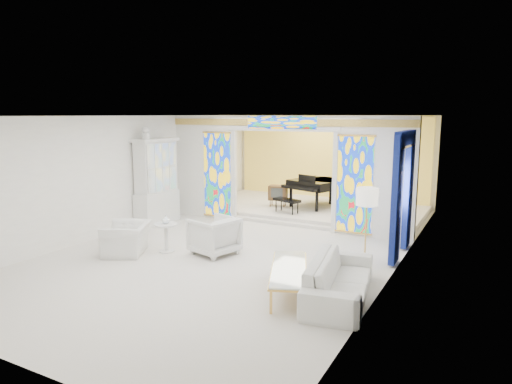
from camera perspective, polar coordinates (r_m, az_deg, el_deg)
The scene contains 24 objects.
floor at distance 10.93m, azimuth -1.12°, elevation -6.42°, with size 12.00×12.00×0.00m, color silver.
ceiling at distance 10.50m, azimuth -1.18°, elevation 9.50°, with size 7.00×12.00×0.02m, color white.
wall_back at distance 16.09m, azimuth 9.33°, elevation 4.09°, with size 7.00×0.02×3.00m, color silver.
wall_front at distance 6.21m, azimuth -29.32°, elevation -5.90°, with size 7.00×0.02×3.00m, color silver.
wall_left at distance 12.68m, azimuth -15.12°, elevation 2.40°, with size 0.02×12.00×3.00m, color silver.
wall_right at distance 9.44m, azimuth 17.75°, elevation -0.13°, with size 0.02×12.00×3.00m, color silver.
partition_wall at distance 12.36m, azimuth 3.36°, elevation 3.26°, with size 7.00×0.22×3.00m.
stained_glass_left at distance 13.28m, azimuth -4.84°, elevation 2.16°, with size 0.90×0.04×2.40m, color gold.
stained_glass_right at distance 11.62m, azimuth 12.26°, elevation 0.88°, with size 0.90×0.04×2.40m, color gold.
stained_glass_transom at distance 12.19m, azimuth 3.20°, elevation 8.67°, with size 2.00×0.04×0.34m, color gold.
alcove_platform at distance 14.53m, azimuth 6.76°, elevation -2.07°, with size 6.80×3.80×0.18m, color silver.
gold_curtain_back at distance 15.97m, azimuth 9.19°, elevation 4.06°, with size 6.70×0.10×2.90m, color #FEDA58.
chandelier at distance 14.07m, azimuth 7.58°, elevation 7.64°, with size 0.48×0.48×0.30m, color gold.
blue_drapes at distance 10.13m, azimuth 17.94°, elevation 0.95°, with size 0.14×1.85×2.65m.
china_cabinet at distance 12.97m, azimuth -12.35°, elevation 1.20°, with size 0.56×1.46×2.72m.
armchair_left at distance 10.46m, azimuth -15.82°, elevation -5.63°, with size 1.04×0.91×0.67m, color silver.
armchair_right at distance 10.06m, azimuth -5.27°, elevation -5.45°, with size 0.88×0.91×0.83m, color silver.
sofa at distance 7.84m, azimuth 10.40°, elevation -10.58°, with size 2.33×0.91×0.68m, color white.
side_table at distance 10.36m, azimuth -11.16°, elevation -5.10°, with size 0.60×0.60×0.65m.
vase at distance 10.29m, azimuth -11.22°, elevation -3.39°, with size 0.18×0.18×0.18m, color silver.
coffee_table at distance 7.96m, azimuth 4.13°, elevation -9.66°, with size 1.30×2.03×0.44m.
floor_lamp at distance 8.76m, azimuth 13.70°, elevation -1.10°, with size 0.42×0.42×1.68m.
grand_piano at distance 14.36m, azimuth 8.29°, elevation 0.96°, with size 2.14×2.70×1.04m.
tv_console at distance 14.30m, azimuth 2.76°, elevation -0.10°, with size 0.64×0.51×0.65m.
Camera 1 is at (5.11, -9.18, 3.04)m, focal length 32.00 mm.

